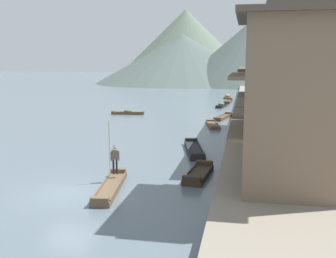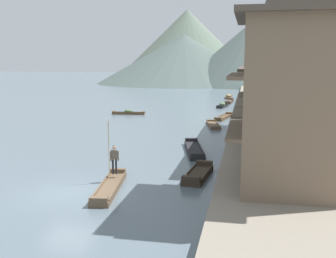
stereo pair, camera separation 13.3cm
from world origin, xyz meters
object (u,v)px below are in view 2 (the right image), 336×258
object	(u,v)px
boat_foreground_poled	(110,187)
boat_moored_far	(194,150)
boat_midriver_upstream	(198,174)
house_waterfront_second	(290,107)
boat_crossing_west	(229,97)
boat_upstream_distant	(222,105)
house_waterfront_nearest	(292,96)
boat_midriver_drifting	(224,117)
house_waterfront_tall	(281,98)
boat_moored_third	(229,102)
boatman_person	(114,156)
boat_moored_nearest	(213,125)
house_waterfront_narrow	(269,91)
boat_moored_second	(129,113)

from	to	relation	value
boat_foreground_poled	boat_moored_far	world-z (taller)	boat_moored_far
boat_midriver_upstream	house_waterfront_second	xyz separation A→B (m)	(5.34, 3.46, 3.65)
boat_crossing_west	boat_moored_far	bearing A→B (deg)	-90.59
boat_upstream_distant	house_waterfront_nearest	world-z (taller)	house_waterfront_nearest
boat_midriver_drifting	house_waterfront_tall	world-z (taller)	house_waterfront_tall
boat_moored_third	house_waterfront_second	size ratio (longest dim) A/B	0.86
boatman_person	boat_moored_far	world-z (taller)	boatman_person
boat_moored_nearest	boat_moored_third	distance (m)	24.19
boat_crossing_west	house_waterfront_second	world-z (taller)	house_waterfront_second
boat_crossing_west	house_waterfront_nearest	size ratio (longest dim) A/B	0.46
boat_foreground_poled	boat_upstream_distant	world-z (taller)	boat_upstream_distant
boat_foreground_poled	boat_midriver_drifting	bearing A→B (deg)	81.23
boat_midriver_drifting	boat_crossing_west	world-z (taller)	boat_crossing_west
boat_midriver_upstream	house_waterfront_narrow	bearing A→B (deg)	74.73
boat_moored_second	boat_moored_third	bearing A→B (deg)	55.13
boatman_person	house_waterfront_tall	bearing A→B (deg)	50.41
house_waterfront_narrow	house_waterfront_tall	bearing A→B (deg)	-85.55
boat_moored_second	boat_midriver_drifting	distance (m)	12.07
boat_midriver_upstream	boat_upstream_distant	size ratio (longest dim) A/B	1.11
boat_crossing_west	boat_foreground_poled	bearing A→B (deg)	-93.88
boat_midriver_drifting	house_waterfront_nearest	bearing A→B (deg)	-80.53
boat_upstream_distant	boat_moored_third	bearing A→B (deg)	84.27
boat_moored_far	boat_upstream_distant	distance (m)	29.64
boat_moored_nearest	house_waterfront_narrow	bearing A→B (deg)	-16.19
boat_crossing_west	boatman_person	bearing A→B (deg)	-94.23
boatman_person	boat_midriver_upstream	bearing A→B (deg)	21.70
house_waterfront_nearest	house_waterfront_narrow	world-z (taller)	house_waterfront_nearest
boat_foreground_poled	boat_moored_second	xyz separation A→B (m)	(-7.67, 29.42, 0.05)
boat_moored_far	boat_crossing_west	size ratio (longest dim) A/B	1.46
boat_foreground_poled	boat_moored_nearest	xyz separation A→B (m)	(3.59, 22.18, -0.04)
boat_upstream_distant	house_waterfront_nearest	bearing A→B (deg)	-81.97
boat_crossing_west	boat_moored_nearest	bearing A→B (deg)	-90.13
boat_crossing_west	house_waterfront_narrow	bearing A→B (deg)	-80.85
boat_moored_far	house_waterfront_second	xyz separation A→B (m)	(6.42, -3.11, 3.67)
boat_midriver_drifting	boat_moored_nearest	bearing A→B (deg)	-97.16
boat_moored_nearest	boat_upstream_distant	bearing A→B (deg)	90.48
boat_midriver_drifting	house_waterfront_tall	bearing A→B (deg)	-70.41
boat_moored_second	boatman_person	bearing A→B (deg)	-75.08
boat_midriver_drifting	house_waterfront_narrow	distance (m)	9.57
house_waterfront_nearest	boat_moored_third	bearing A→B (deg)	95.99
boat_midriver_drifting	house_waterfront_nearest	xyz separation A→B (m)	(4.66, -27.97, 4.99)
boat_moored_far	house_waterfront_nearest	xyz separation A→B (m)	(5.79, -9.70, 4.96)
house_waterfront_narrow	boat_midriver_upstream	bearing A→B (deg)	-105.27
boat_moored_nearest	boat_midriver_upstream	xyz separation A→B (m)	(0.70, -18.93, 0.07)
boat_moored_far	boat_upstream_distant	world-z (taller)	boat_upstream_distant
boat_moored_far	boat_crossing_west	distance (m)	44.09
boat_moored_third	boat_upstream_distant	xyz separation A→B (m)	(-0.69, -6.91, 0.12)
boat_midriver_drifting	boat_midriver_upstream	distance (m)	24.84
boat_moored_nearest	boat_midriver_drifting	distance (m)	5.95
boat_midriver_drifting	boat_crossing_west	xyz separation A→B (m)	(-0.67, 25.82, 0.12)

